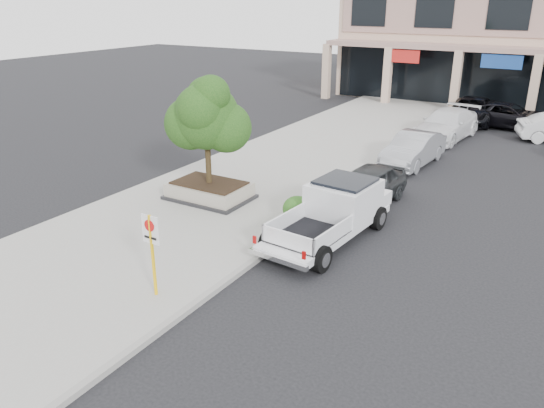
{
  "coord_description": "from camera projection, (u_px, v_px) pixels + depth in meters",
  "views": [
    {
      "loc": [
        6.35,
        -11.81,
        7.59
      ],
      "look_at": [
        -1.65,
        1.5,
        1.51
      ],
      "focal_mm": 35.0,
      "sensor_mm": 36.0,
      "label": 1
    }
  ],
  "objects": [
    {
      "name": "lot_car_d",
      "position": [
        508.0,
        116.0,
        32.76
      ],
      "size": [
        5.56,
        2.85,
        1.5
      ],
      "primitive_type": "imported",
      "rotation": [
        0.0,
        0.0,
        1.5
      ],
      "color": "black",
      "rests_on": "ground"
    },
    {
      "name": "hedge",
      "position": [
        298.0,
        209.0,
        18.68
      ],
      "size": [
        1.1,
        0.99,
        0.93
      ],
      "primitive_type": "ellipsoid",
      "color": "#164E19",
      "rests_on": "sidewalk"
    },
    {
      "name": "ground",
      "position": [
        294.0,
        280.0,
        15.24
      ],
      "size": [
        120.0,
        120.0,
        0.0
      ],
      "primitive_type": "plane",
      "color": "black",
      "rests_on": "ground"
    },
    {
      "name": "curb",
      "position": [
        333.0,
        203.0,
        20.75
      ],
      "size": [
        0.2,
        52.0,
        0.15
      ],
      "primitive_type": "cube",
      "color": "gray",
      "rests_on": "ground"
    },
    {
      "name": "curb_car_b",
      "position": [
        413.0,
        149.0,
        25.47
      ],
      "size": [
        2.05,
        4.81,
        1.54
      ],
      "primitive_type": "imported",
      "rotation": [
        0.0,
        0.0,
        -0.09
      ],
      "color": "#A0A1A7",
      "rests_on": "ground"
    },
    {
      "name": "curb_car_d",
      "position": [
        471.0,
        110.0,
        34.03
      ],
      "size": [
        3.0,
        5.88,
        1.59
      ],
      "primitive_type": "imported",
      "rotation": [
        0.0,
        0.0,
        0.06
      ],
      "color": "black",
      "rests_on": "ground"
    },
    {
      "name": "planter",
      "position": [
        210.0,
        191.0,
        20.88
      ],
      "size": [
        3.2,
        2.2,
        0.68
      ],
      "color": "black",
      "rests_on": "sidewalk"
    },
    {
      "name": "sidewalk",
      "position": [
        249.0,
        186.0,
        22.64
      ],
      "size": [
        8.0,
        52.0,
        0.15
      ],
      "primitive_type": "cube",
      "color": "gray",
      "rests_on": "ground"
    },
    {
      "name": "curb_car_a",
      "position": [
        366.0,
        186.0,
        20.49
      ],
      "size": [
        2.23,
        4.62,
        1.52
      ],
      "primitive_type": "imported",
      "rotation": [
        0.0,
        0.0,
        -0.1
      ],
      "color": "#2A2D2F",
      "rests_on": "ground"
    },
    {
      "name": "pickup_truck",
      "position": [
        328.0,
        215.0,
        17.39
      ],
      "size": [
        2.69,
        6.08,
        1.86
      ],
      "primitive_type": null,
      "rotation": [
        0.0,
        0.0,
        -0.09
      ],
      "color": "white",
      "rests_on": "ground"
    },
    {
      "name": "no_parking_sign",
      "position": [
        152.0,
        244.0,
        13.69
      ],
      "size": [
        0.55,
        0.09,
        2.3
      ],
      "color": "yellow",
      "rests_on": "sidewalk"
    },
    {
      "name": "planter_tree",
      "position": [
        212.0,
        116.0,
        19.87
      ],
      "size": [
        2.9,
        2.55,
        4.0
      ],
      "color": "black",
      "rests_on": "planter"
    },
    {
      "name": "curb_car_c",
      "position": [
        446.0,
        125.0,
        30.09
      ],
      "size": [
        2.99,
        5.95,
        1.66
      ],
      "primitive_type": "imported",
      "rotation": [
        0.0,
        0.0,
        -0.12
      ],
      "color": "silver",
      "rests_on": "ground"
    }
  ]
}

